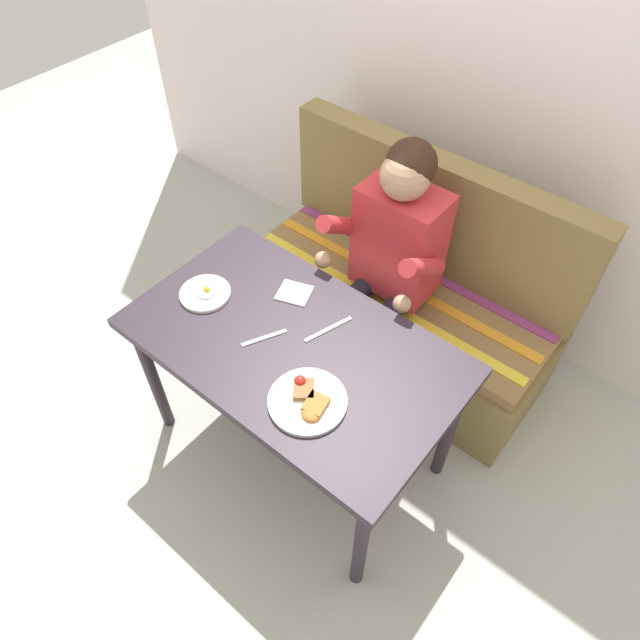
{
  "coord_description": "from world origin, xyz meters",
  "views": [
    {
      "loc": [
        0.88,
        -0.92,
        2.31
      ],
      "look_at": [
        0.0,
        0.15,
        0.72
      ],
      "focal_mm": 32.23,
      "sensor_mm": 36.0,
      "label": 1
    }
  ],
  "objects_px": {
    "fork": "(264,338)",
    "table": "(294,357)",
    "plate_breakfast": "(308,400)",
    "plate_eggs": "(205,293)",
    "couch": "(402,298)",
    "knife": "(328,329)",
    "napkin": "(294,293)",
    "person": "(389,253)"
  },
  "relations": [
    {
      "from": "knife",
      "to": "fork",
      "type": "bearing_deg",
      "value": -113.35
    },
    {
      "from": "person",
      "to": "knife",
      "type": "bearing_deg",
      "value": -83.18
    },
    {
      "from": "person",
      "to": "napkin",
      "type": "distance_m",
      "value": 0.43
    },
    {
      "from": "napkin",
      "to": "fork",
      "type": "xyz_separation_m",
      "value": [
        0.06,
        -0.23,
        -0.0
      ]
    },
    {
      "from": "person",
      "to": "knife",
      "type": "xyz_separation_m",
      "value": [
        0.06,
        -0.46,
        -0.01
      ]
    },
    {
      "from": "knife",
      "to": "napkin",
      "type": "bearing_deg",
      "value": -178.18
    },
    {
      "from": "plate_breakfast",
      "to": "napkin",
      "type": "distance_m",
      "value": 0.49
    },
    {
      "from": "plate_breakfast",
      "to": "plate_eggs",
      "type": "relative_size",
      "value": 1.33
    },
    {
      "from": "napkin",
      "to": "table",
      "type": "bearing_deg",
      "value": -50.02
    },
    {
      "from": "person",
      "to": "plate_eggs",
      "type": "relative_size",
      "value": 6.24
    },
    {
      "from": "couch",
      "to": "knife",
      "type": "bearing_deg",
      "value": -84.85
    },
    {
      "from": "person",
      "to": "plate_breakfast",
      "type": "distance_m",
      "value": 0.77
    },
    {
      "from": "knife",
      "to": "table",
      "type": "bearing_deg",
      "value": -97.18
    },
    {
      "from": "person",
      "to": "plate_eggs",
      "type": "xyz_separation_m",
      "value": [
        -0.41,
        -0.62,
        -0.0
      ]
    },
    {
      "from": "plate_breakfast",
      "to": "knife",
      "type": "xyz_separation_m",
      "value": [
        -0.14,
        0.28,
        -0.01
      ]
    },
    {
      "from": "person",
      "to": "couch",
      "type": "bearing_deg",
      "value": 90.69
    },
    {
      "from": "couch",
      "to": "napkin",
      "type": "height_order",
      "value": "couch"
    },
    {
      "from": "person",
      "to": "napkin",
      "type": "bearing_deg",
      "value": -111.27
    },
    {
      "from": "fork",
      "to": "table",
      "type": "bearing_deg",
      "value": 54.72
    },
    {
      "from": "plate_eggs",
      "to": "fork",
      "type": "bearing_deg",
      "value": -2.71
    },
    {
      "from": "couch",
      "to": "plate_breakfast",
      "type": "relative_size",
      "value": 5.56
    },
    {
      "from": "couch",
      "to": "person",
      "type": "xyz_separation_m",
      "value": [
        0.0,
        -0.17,
        0.41
      ]
    },
    {
      "from": "plate_breakfast",
      "to": "plate_eggs",
      "type": "distance_m",
      "value": 0.62
    },
    {
      "from": "napkin",
      "to": "person",
      "type": "bearing_deg",
      "value": 68.73
    },
    {
      "from": "table",
      "to": "knife",
      "type": "distance_m",
      "value": 0.16
    },
    {
      "from": "plate_breakfast",
      "to": "knife",
      "type": "relative_size",
      "value": 1.29
    },
    {
      "from": "table",
      "to": "fork",
      "type": "bearing_deg",
      "value": -152.11
    },
    {
      "from": "plate_eggs",
      "to": "knife",
      "type": "xyz_separation_m",
      "value": [
        0.47,
        0.16,
        -0.01
      ]
    },
    {
      "from": "plate_eggs",
      "to": "knife",
      "type": "bearing_deg",
      "value": 18.85
    },
    {
      "from": "napkin",
      "to": "plate_breakfast",
      "type": "bearing_deg",
      "value": -43.94
    },
    {
      "from": "couch",
      "to": "plate_breakfast",
      "type": "distance_m",
      "value": 1.03
    },
    {
      "from": "person",
      "to": "fork",
      "type": "relative_size",
      "value": 7.13
    },
    {
      "from": "table",
      "to": "couch",
      "type": "height_order",
      "value": "couch"
    },
    {
      "from": "couch",
      "to": "fork",
      "type": "relative_size",
      "value": 8.47
    },
    {
      "from": "fork",
      "to": "couch",
      "type": "bearing_deg",
      "value": 110.28
    },
    {
      "from": "couch",
      "to": "person",
      "type": "height_order",
      "value": "person"
    },
    {
      "from": "person",
      "to": "fork",
      "type": "bearing_deg",
      "value": -98.51
    },
    {
      "from": "person",
      "to": "plate_breakfast",
      "type": "xyz_separation_m",
      "value": [
        0.2,
        -0.75,
        0.0
      ]
    },
    {
      "from": "knife",
      "to": "couch",
      "type": "bearing_deg",
      "value": 112.54
    },
    {
      "from": "couch",
      "to": "plate_eggs",
      "type": "distance_m",
      "value": 0.99
    },
    {
      "from": "plate_eggs",
      "to": "napkin",
      "type": "xyz_separation_m",
      "value": [
        0.26,
        0.22,
        -0.01
      ]
    },
    {
      "from": "plate_breakfast",
      "to": "couch",
      "type": "bearing_deg",
      "value": 102.23
    }
  ]
}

